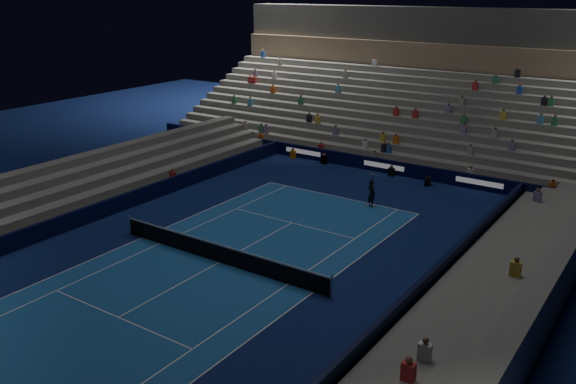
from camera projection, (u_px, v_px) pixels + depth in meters
The scene contains 11 objects.
ground at pixel (220, 262), 30.08m from camera, with size 90.00×90.00×0.00m, color #0C184A.
court_surface at pixel (220, 262), 30.08m from camera, with size 10.97×23.77×0.01m, color #1B5399.
sponsor_barrier_far at pixel (385, 166), 44.38m from camera, with size 44.00×0.25×1.00m, color black.
sponsor_barrier_east at pixel (401, 309), 24.74m from camera, with size 0.25×37.00×1.00m, color black.
sponsor_barrier_west at pixel (91, 214), 35.10m from camera, with size 0.25×37.00×1.00m, color black.
grandstand_main at pixel (436, 107), 50.81m from camera, with size 44.00×15.20×11.20m.
grandstand_east at pixel (488, 326), 22.75m from camera, with size 5.00×37.00×2.50m.
grandstand_west at pixel (53, 196), 36.82m from camera, with size 5.00×37.00×2.50m.
tennis_net at pixel (219, 253), 29.92m from camera, with size 12.90×0.10×1.10m.
tennis_player at pixel (371, 193), 37.42m from camera, with size 0.63×0.41×1.73m, color black.
broadcast_camera at pixel (428, 181), 41.64m from camera, with size 0.54×0.92×0.54m.
Camera 1 is at (18.24, -20.68, 12.97)m, focal length 37.97 mm.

